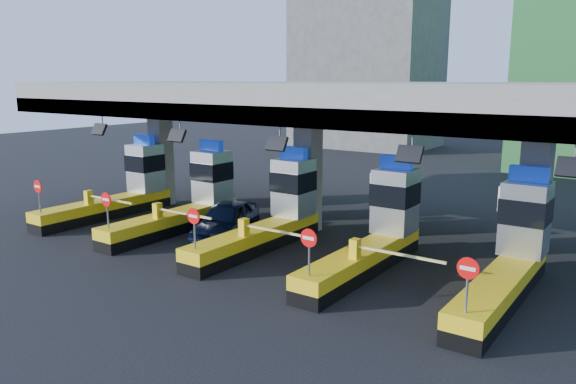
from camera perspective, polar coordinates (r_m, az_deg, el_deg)
The scene contains 9 objects.
ground at distance 24.67m, azimuth -1.83°, elevation -5.42°, with size 120.00×120.00×0.00m, color black.
toll_canopy at distance 25.99m, azimuth 1.94°, elevation 9.18°, with size 28.00×12.09×7.00m.
toll_lane_far_left at distance 31.39m, azimuth -16.30°, elevation 0.40°, with size 4.43×8.00×4.16m.
toll_lane_left at distance 27.72m, azimuth -9.79°, elevation -0.72°, with size 4.43×8.00×4.16m.
toll_lane_center at distance 24.52m, azimuth -1.45°, elevation -2.14°, with size 4.43×8.00×4.16m.
toll_lane_right at distance 22.01m, azimuth 9.10°, elevation -3.87°, with size 4.43×8.00×4.16m.
toll_lane_far_right at distance 20.43m, azimuth 21.85°, elevation -5.77°, with size 4.43×8.00×4.16m.
bg_building_concrete at distance 61.72m, azimuth 8.05°, elevation 13.03°, with size 14.00×10.00×18.00m, color #4C4C49.
van at distance 25.68m, azimuth -6.31°, elevation -2.88°, with size 1.97×4.90×1.67m, color black.
Camera 1 is at (14.19, -18.87, 7.14)m, focal length 35.00 mm.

